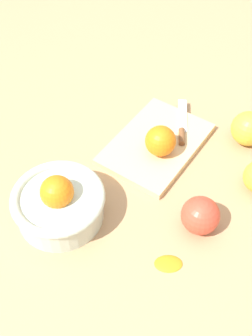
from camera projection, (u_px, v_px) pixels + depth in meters
name	position (u px, v px, depth m)	size (l,w,h in m)	color
ground_plane	(141.00, 186.00, 0.90)	(2.40, 2.40, 0.00)	tan
bowl	(59.00, 203.00, 0.82)	(0.18, 0.18, 0.11)	beige
cutting_board	(156.00, 144.00, 0.96)	(0.25, 0.17, 0.02)	#DBB77F
orange_on_board	(160.00, 141.00, 0.91)	(0.07, 0.07, 0.07)	orange
knife	(181.00, 127.00, 0.98)	(0.15, 0.08, 0.01)	silver
apple_front_right	(248.00, 129.00, 0.95)	(0.08, 0.08, 0.08)	gold
apple_front_left	(200.00, 215.00, 0.80)	(0.07, 0.07, 0.07)	#D6422D
citrus_peel	(169.00, 263.00, 0.78)	(0.05, 0.04, 0.01)	orange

